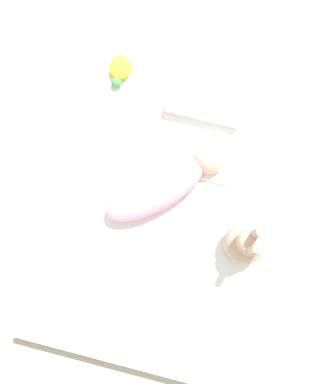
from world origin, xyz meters
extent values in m
plane|color=#B2A893|center=(0.00, 0.00, 0.00)|extent=(12.00, 12.00, 0.00)
cube|color=white|center=(0.00, 0.00, 0.08)|extent=(1.47, 1.05, 0.15)
cube|color=white|center=(-0.20, 0.13, 0.16)|extent=(0.18, 0.18, 0.02)
ellipsoid|color=pink|center=(0.00, -0.08, 0.22)|extent=(0.46, 0.47, 0.13)
sphere|color=#DBB293|center=(-0.19, 0.11, 0.22)|extent=(0.13, 0.13, 0.13)
cube|color=white|center=(-0.56, 0.04, 0.19)|extent=(0.38, 0.35, 0.08)
sphere|color=tan|center=(0.13, 0.33, 0.24)|extent=(0.17, 0.17, 0.17)
sphere|color=tan|center=(0.13, 0.33, 0.36)|extent=(0.11, 0.11, 0.11)
cylinder|color=tan|center=(0.11, 0.33, 0.44)|extent=(0.03, 0.03, 0.10)
cylinder|color=tan|center=(0.16, 0.33, 0.44)|extent=(0.03, 0.03, 0.10)
ellipsoid|color=yellow|center=(-0.53, -0.38, 0.18)|extent=(0.12, 0.10, 0.07)
sphere|color=#4C934C|center=(-0.45, -0.38, 0.18)|extent=(0.05, 0.05, 0.05)
camera|label=1|loc=(0.28, 0.03, 1.79)|focal=35.00mm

